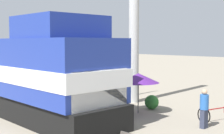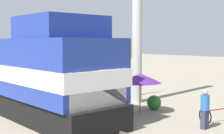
{
  "view_description": "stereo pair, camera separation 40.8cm",
  "coord_description": "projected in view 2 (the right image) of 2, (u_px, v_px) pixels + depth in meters",
  "views": [
    {
      "loc": [
        -7.22,
        -9.46,
        3.41
      ],
      "look_at": [
        1.2,
        -0.52,
        2.43
      ],
      "focal_mm": 50.0,
      "sensor_mm": 36.0,
      "label": 1
    },
    {
      "loc": [
        -6.92,
        -9.73,
        3.41
      ],
      "look_at": [
        1.2,
        -0.52,
        2.43
      ],
      "focal_mm": 50.0,
      "sensor_mm": 36.0,
      "label": 2
    }
  ],
  "objects": [
    {
      "name": "utility_pole",
      "position": [
        137.0,
        4.0,
        17.29
      ],
      "size": [
        1.8,
        0.56,
        11.01
      ],
      "color": "#B2B2AD",
      "rests_on": "ground_plane"
    },
    {
      "name": "vendor_umbrella",
      "position": [
        140.0,
        78.0,
        14.79
      ],
      "size": [
        1.99,
        1.99,
        1.93
      ],
      "color": "#4C4C4C",
      "rests_on": "ground_plane"
    },
    {
      "name": "rail_near",
      "position": [
        64.0,
        132.0,
        11.63
      ],
      "size": [
        0.08,
        35.4,
        0.15
      ],
      "primitive_type": "cube",
      "color": "#4C4742",
      "rests_on": "ground_plane"
    },
    {
      "name": "person_bystander",
      "position": [
        205.0,
        108.0,
        12.17
      ],
      "size": [
        0.34,
        0.34,
        1.57
      ],
      "color": "#2D3347",
      "rests_on": "ground_plane"
    },
    {
      "name": "ground_plane",
      "position": [
        80.0,
        130.0,
        12.11
      ],
      "size": [
        120.0,
        120.0,
        0.0
      ],
      "primitive_type": "plane",
      "color": "gray"
    },
    {
      "name": "shrub_cluster",
      "position": [
        154.0,
        102.0,
        15.8
      ],
      "size": [
        0.72,
        0.72,
        0.72
      ],
      "primitive_type": "sphere",
      "color": "#2D722D",
      "rests_on": "ground_plane"
    },
    {
      "name": "rail_far",
      "position": [
        95.0,
        125.0,
        12.58
      ],
      "size": [
        0.08,
        35.4,
        0.15
      ],
      "primitive_type": "cube",
      "color": "#4C4742",
      "rests_on": "ground_plane"
    },
    {
      "name": "bicycle",
      "position": [
        221.0,
        114.0,
        13.31
      ],
      "size": [
        1.99,
        1.13,
        0.71
      ],
      "rotation": [
        0.0,
        0.0,
        1.33
      ],
      "color": "black",
      "rests_on": "ground_plane"
    },
    {
      "name": "billboard_sign",
      "position": [
        126.0,
        55.0,
        18.94
      ],
      "size": [
        1.79,
        0.12,
        3.49
      ],
      "color": "#595959",
      "rests_on": "ground_plane"
    },
    {
      "name": "locomotive",
      "position": [
        20.0,
        71.0,
        15.81
      ],
      "size": [
        3.11,
        14.13,
        4.46
      ],
      "color": "black",
      "rests_on": "ground_plane"
    }
  ]
}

